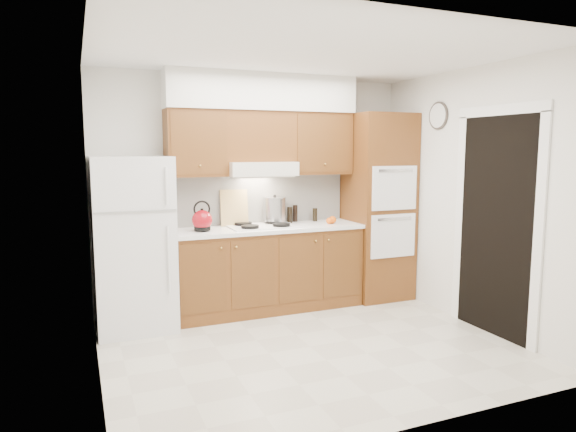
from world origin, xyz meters
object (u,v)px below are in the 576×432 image
object	(u,v)px
fridge	(133,244)
kettle	(202,220)
oven_cabinet	(378,207)
stock_pot	(275,210)

from	to	relation	value
fridge	kettle	xyz separation A→B (m)	(0.70, 0.01, 0.20)
oven_cabinet	kettle	distance (m)	2.15
kettle	stock_pot	world-z (taller)	stock_pot
kettle	stock_pot	xyz separation A→B (m)	(0.89, 0.21, 0.05)
fridge	stock_pot	size ratio (longest dim) A/B	6.44
fridge	stock_pot	distance (m)	1.62
kettle	stock_pot	distance (m)	0.91
oven_cabinet	stock_pot	xyz separation A→B (m)	(-1.26, 0.18, 0.00)
fridge	oven_cabinet	size ratio (longest dim) A/B	0.78
fridge	oven_cabinet	world-z (taller)	oven_cabinet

